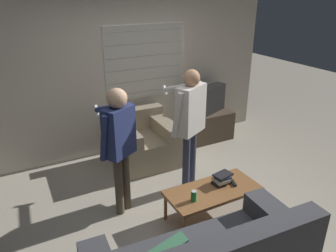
{
  "coord_description": "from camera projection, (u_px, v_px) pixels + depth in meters",
  "views": [
    {
      "loc": [
        -1.8,
        -2.84,
        2.57
      ],
      "look_at": [
        -0.07,
        0.44,
        1.0
      ],
      "focal_mm": 35.0,
      "sensor_mm": 36.0,
      "label": 1
    }
  ],
  "objects": [
    {
      "name": "tv_stand",
      "position": [
        207.0,
        126.0,
        5.92
      ],
      "size": [
        0.89,
        0.46,
        0.52
      ],
      "color": "#4C3D2D",
      "rests_on": "ground_plane"
    },
    {
      "name": "armchair_beige",
      "position": [
        144.0,
        142.0,
        5.16
      ],
      "size": [
        0.9,
        0.94,
        0.78
      ],
      "rotation": [
        0.0,
        0.0,
        3.12
      ],
      "color": "gray",
      "rests_on": "ground_plane"
    },
    {
      "name": "book_stack",
      "position": [
        222.0,
        179.0,
        3.93
      ],
      "size": [
        0.25,
        0.18,
        0.13
      ],
      "color": "black",
      "rests_on": "coffee_table"
    },
    {
      "name": "ground_plane",
      "position": [
        189.0,
        211.0,
        4.08
      ],
      "size": [
        16.0,
        16.0,
        0.0
      ],
      "primitive_type": "plane",
      "color": "#B2A893"
    },
    {
      "name": "spare_remote",
      "position": [
        233.0,
        183.0,
        3.94
      ],
      "size": [
        0.08,
        0.14,
        0.02
      ],
      "rotation": [
        0.0,
        0.0,
        -0.3
      ],
      "color": "black",
      "rests_on": "coffee_table"
    },
    {
      "name": "wall_back",
      "position": [
        126.0,
        75.0,
        5.24
      ],
      "size": [
        5.2,
        0.08,
        2.55
      ],
      "color": "beige",
      "rests_on": "ground_plane"
    },
    {
      "name": "soda_can",
      "position": [
        194.0,
        196.0,
        3.61
      ],
      "size": [
        0.07,
        0.07,
        0.13
      ],
      "color": "#238E47",
      "rests_on": "coffee_table"
    },
    {
      "name": "person_right_standing",
      "position": [
        190.0,
        116.0,
        4.18
      ],
      "size": [
        0.56,
        0.85,
        1.66
      ],
      "rotation": [
        0.0,
        0.0,
        0.49
      ],
      "color": "#33384C",
      "rests_on": "ground_plane"
    },
    {
      "name": "person_left_standing",
      "position": [
        119.0,
        137.0,
        3.72
      ],
      "size": [
        0.48,
        0.78,
        1.58
      ],
      "rotation": [
        0.0,
        0.0,
        0.52
      ],
      "color": "#4C4233",
      "rests_on": "ground_plane"
    },
    {
      "name": "tv",
      "position": [
        208.0,
        100.0,
        5.73
      ],
      "size": [
        0.79,
        0.47,
        0.47
      ],
      "rotation": [
        0.0,
        0.0,
        3.51
      ],
      "color": "black",
      "rests_on": "tv_stand"
    },
    {
      "name": "coffee_table",
      "position": [
        213.0,
        192.0,
        3.85
      ],
      "size": [
        1.12,
        0.52,
        0.38
      ],
      "color": "brown",
      "rests_on": "ground_plane"
    }
  ]
}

